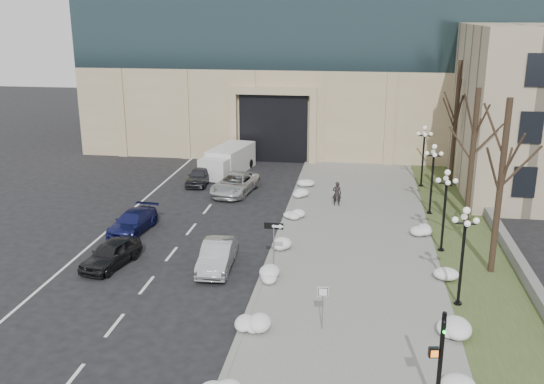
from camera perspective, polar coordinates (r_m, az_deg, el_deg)
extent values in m
plane|color=black|center=(24.05, -1.52, -15.85)|extent=(160.00, 160.00, 0.00)
cube|color=gray|center=(36.31, 7.79, -4.21)|extent=(9.00, 40.00, 0.12)
cube|color=gray|center=(36.59, 0.71, -3.86)|extent=(0.30, 40.00, 0.14)
cube|color=#394824|center=(36.87, 17.96, -4.59)|extent=(4.00, 40.00, 0.10)
cube|color=slate|center=(39.00, 20.45, -3.20)|extent=(0.50, 30.00, 0.70)
cube|color=tan|center=(62.83, 3.30, 8.54)|extent=(40.00, 20.00, 8.00)
cube|color=black|center=(54.40, 0.30, 6.22)|extent=(6.00, 2.50, 6.00)
cube|color=tan|center=(52.52, 0.08, 9.48)|extent=(7.50, 0.60, 0.60)
cube|color=tan|center=(53.65, -3.64, 6.03)|extent=(0.60, 0.60, 6.00)
cube|color=tan|center=(52.65, 3.87, 5.82)|extent=(0.60, 0.60, 6.00)
cube|color=black|center=(41.64, 22.64, 0.90)|extent=(1.40, 0.25, 2.00)
cube|color=black|center=(40.90, 23.19, 5.62)|extent=(1.40, 0.25, 2.00)
cube|color=black|center=(40.45, 23.76, 10.48)|extent=(1.40, 0.25, 2.00)
imported|color=black|center=(33.05, -14.93, -5.63)|extent=(2.46, 4.29, 1.38)
imported|color=#ABAFB3|center=(31.73, -5.19, -5.99)|extent=(1.77, 4.46, 1.45)
imported|color=navy|center=(37.71, -12.97, -2.75)|extent=(2.24, 4.56, 1.27)
imported|color=silver|center=(44.51, -3.48, 0.79)|extent=(3.19, 5.60, 1.47)
imported|color=#313036|center=(47.10, -6.85, 1.51)|extent=(1.62, 3.91, 1.33)
imported|color=black|center=(41.49, 6.13, -0.15)|extent=(0.61, 0.41, 1.67)
cube|color=beige|center=(50.64, -3.88, 3.13)|extent=(3.33, 5.64, 2.11)
cube|color=beige|center=(47.87, -5.40, 2.16)|extent=(2.51, 2.10, 1.69)
cylinder|color=black|center=(48.65, -6.40, 1.66)|extent=(0.41, 0.78, 0.74)
cylinder|color=black|center=(47.78, -4.12, 1.44)|extent=(0.41, 0.78, 0.74)
cylinder|color=black|center=(52.62, -4.23, 2.88)|extent=(0.41, 0.78, 0.74)
cylinder|color=black|center=(51.82, -2.09, 2.69)|extent=(0.41, 0.78, 0.74)
cylinder|color=slate|center=(30.83, 0.16, -5.38)|extent=(0.06, 0.06, 2.68)
cube|color=black|center=(30.39, 0.16, -3.22)|extent=(0.98, 0.06, 0.33)
cube|color=white|center=(30.34, 0.44, -3.26)|extent=(0.46, 0.02, 0.12)
cone|color=white|center=(30.30, 0.92, -3.29)|extent=(0.23, 0.27, 0.27)
cylinder|color=slate|center=(25.74, 4.78, -10.99)|extent=(0.05, 0.05, 2.00)
cube|color=white|center=(25.37, 4.82, -9.35)|extent=(0.44, 0.06, 0.44)
cube|color=black|center=(25.34, 4.82, -9.37)|extent=(0.38, 0.03, 0.38)
cube|color=white|center=(25.34, 4.82, -9.38)|extent=(0.33, 0.03, 0.33)
cylinder|color=black|center=(21.15, 15.53, -15.43)|extent=(0.15, 0.15, 3.81)
imported|color=black|center=(20.53, 15.80, -12.49)|extent=(0.27, 0.87, 0.17)
sphere|color=#19E533|center=(20.39, 15.92, -12.57)|extent=(0.11, 0.11, 0.11)
cube|color=black|center=(20.84, 14.98, -14.37)|extent=(0.36, 0.24, 0.33)
cube|color=orange|center=(20.76, 15.06, -14.51)|extent=(0.24, 0.06, 0.24)
ellipsoid|color=white|center=(26.00, -1.77, -12.38)|extent=(1.10, 1.60, 0.36)
ellipsoid|color=white|center=(30.34, -0.27, -7.90)|extent=(1.10, 1.60, 0.36)
ellipsoid|color=white|center=(33.60, 0.67, -5.37)|extent=(1.10, 1.60, 0.36)
ellipsoid|color=white|center=(38.83, 2.24, -2.27)|extent=(1.10, 1.60, 0.36)
ellipsoid|color=white|center=(43.13, 2.64, -0.32)|extent=(1.10, 1.60, 0.36)
ellipsoid|color=white|center=(46.39, 2.85, 0.91)|extent=(1.10, 1.60, 0.36)
ellipsoid|color=white|center=(26.75, 16.68, -12.26)|extent=(1.10, 1.60, 0.36)
ellipsoid|color=white|center=(31.66, 15.34, -7.45)|extent=(1.10, 1.60, 0.36)
ellipsoid|color=white|center=(37.26, 14.04, -3.62)|extent=(1.10, 1.60, 0.36)
cylinder|color=black|center=(29.33, 17.07, -10.04)|extent=(0.36, 0.36, 0.20)
cylinder|color=black|center=(28.55, 17.39, -6.63)|extent=(0.14, 0.14, 4.00)
cylinder|color=black|center=(27.84, 17.75, -2.84)|extent=(0.10, 0.90, 0.10)
cylinder|color=black|center=(27.84, 17.75, -2.84)|extent=(0.90, 0.10, 0.10)
sphere|color=white|center=(27.66, 17.86, -1.67)|extent=(0.32, 0.32, 0.32)
sphere|color=white|center=(27.88, 18.69, -2.58)|extent=(0.28, 0.28, 0.28)
sphere|color=white|center=(27.72, 16.86, -2.52)|extent=(0.28, 0.28, 0.28)
sphere|color=white|center=(28.22, 17.64, -2.25)|extent=(0.28, 0.28, 0.28)
sphere|color=white|center=(27.38, 17.92, -2.86)|extent=(0.28, 0.28, 0.28)
cylinder|color=black|center=(35.21, 15.61, -5.31)|extent=(0.36, 0.36, 0.20)
cylinder|color=black|center=(34.56, 15.85, -2.39)|extent=(0.14, 0.14, 4.00)
cylinder|color=black|center=(33.98, 16.12, 0.80)|extent=(0.10, 0.90, 0.10)
cylinder|color=black|center=(33.98, 16.12, 0.80)|extent=(0.90, 0.10, 0.10)
sphere|color=white|center=(33.83, 16.20, 1.78)|extent=(0.32, 0.32, 0.32)
sphere|color=white|center=(34.01, 16.89, 1.01)|extent=(0.28, 0.28, 0.28)
sphere|color=white|center=(33.88, 15.39, 1.08)|extent=(0.28, 0.28, 0.28)
sphere|color=white|center=(34.37, 16.05, 1.25)|extent=(0.28, 0.28, 0.28)
sphere|color=white|center=(33.51, 16.23, 0.84)|extent=(0.28, 0.28, 0.28)
cylinder|color=black|center=(41.28, 14.59, -1.95)|extent=(0.36, 0.36, 0.20)
cylinder|color=black|center=(40.72, 14.78, 0.58)|extent=(0.14, 0.14, 4.00)
cylinder|color=black|center=(40.23, 14.99, 3.32)|extent=(0.10, 0.90, 0.10)
cylinder|color=black|center=(40.23, 14.99, 3.32)|extent=(0.90, 0.10, 0.10)
sphere|color=white|center=(40.10, 15.05, 4.15)|extent=(0.32, 0.32, 0.32)
sphere|color=white|center=(40.25, 15.64, 3.50)|extent=(0.28, 0.28, 0.28)
sphere|color=white|center=(40.15, 14.37, 3.56)|extent=(0.28, 0.28, 0.28)
sphere|color=white|center=(40.63, 14.94, 3.67)|extent=(0.28, 0.28, 0.28)
sphere|color=white|center=(39.76, 15.07, 3.38)|extent=(0.28, 0.28, 0.28)
cylinder|color=black|center=(47.46, 13.83, 0.54)|extent=(0.36, 0.36, 0.20)
cylinder|color=black|center=(46.98, 13.99, 2.77)|extent=(0.14, 0.14, 4.00)
cylinder|color=black|center=(46.55, 14.16, 5.16)|extent=(0.10, 0.90, 0.10)
cylinder|color=black|center=(46.55, 14.16, 5.16)|extent=(0.90, 0.10, 0.10)
sphere|color=white|center=(46.44, 14.22, 5.88)|extent=(0.32, 0.32, 0.32)
sphere|color=white|center=(46.57, 14.73, 5.31)|extent=(0.28, 0.28, 0.28)
sphere|color=white|center=(46.48, 13.62, 5.37)|extent=(0.28, 0.28, 0.28)
sphere|color=white|center=(46.96, 14.13, 5.45)|extent=(0.28, 0.28, 0.28)
sphere|color=white|center=(46.08, 14.23, 5.23)|extent=(0.28, 0.28, 0.28)
cylinder|color=black|center=(31.87, 20.66, 0.26)|extent=(0.32, 0.32, 9.00)
cylinder|color=black|center=(39.53, 18.34, 3.18)|extent=(0.32, 0.32, 8.50)
cylinder|color=black|center=(47.17, 16.84, 6.03)|extent=(0.32, 0.32, 9.50)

